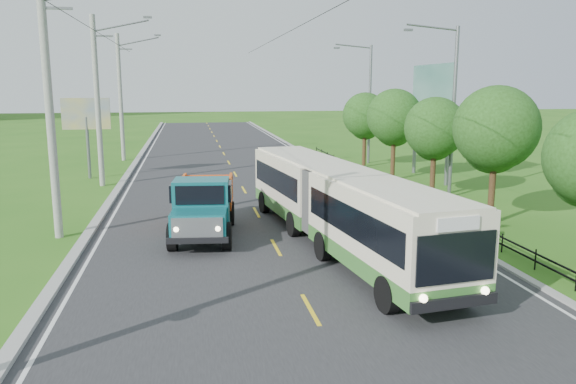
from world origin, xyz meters
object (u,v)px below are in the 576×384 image
object	(u,v)px
pole_mid	(98,101)
tree_back	(365,118)
tree_fourth	(435,131)
bus	(338,201)
planter_near	(489,230)
tree_fifth	(394,120)
streetlight_far	(368,100)
tree_third	(495,133)
streetlight_mid	(451,106)
billboard_left	(86,119)
dump_truck	(204,202)
pole_near	(50,109)
planter_mid	(411,193)
billboard_right	(433,96)
planter_far	(365,171)
pole_far	(121,97)

from	to	relation	value
pole_mid	tree_back	distance (m)	18.89
tree_fourth	bus	size ratio (longest dim) A/B	0.35
pole_mid	planter_near	size ratio (longest dim) A/B	14.93
tree_fifth	streetlight_far	world-z (taller)	streetlight_far
tree_third	planter_near	size ratio (longest dim) A/B	8.96
tree_back	streetlight_mid	xyz separation A→B (m)	(0.79, -12.14, 1.25)
bus	streetlight_far	bearing A→B (deg)	62.12
billboard_left	dump_truck	distance (m)	17.44
bus	dump_truck	world-z (taller)	bus
pole_near	streetlight_mid	bearing A→B (deg)	14.81
tree_third	tree_fifth	bearing A→B (deg)	90.00
pole_near	billboard_left	distance (m)	15.10
billboard_left	bus	world-z (taller)	billboard_left
planter_near	planter_mid	distance (m)	8.00
streetlight_far	dump_truck	bearing A→B (deg)	-123.72
tree_third	streetlight_mid	bearing A→B (deg)	82.36
tree_fifth	billboard_left	bearing A→B (deg)	168.72
planter_near	bus	distance (m)	6.49
billboard_right	pole_mid	bearing A→B (deg)	177.22
billboard_right	billboard_left	bearing A→B (deg)	169.60
planter_mid	planter_far	xyz separation A→B (m)	(0.00, 8.00, 0.00)
streetlight_mid	planter_near	world-z (taller)	streetlight_mid
planter_near	planter_mid	world-z (taller)	same
streetlight_far	planter_mid	xyz separation A→B (m)	(-2.04, -14.00, -4.62)
streetlight_mid	dump_truck	bearing A→B (deg)	-156.28
pole_mid	pole_far	bearing A→B (deg)	90.00
streetlight_far	billboard_left	distance (m)	20.56
pole_near	streetlight_mid	distance (m)	19.56
planter_mid	billboard_left	world-z (taller)	billboard_left
streetlight_far	billboard_right	distance (m)	8.18
pole_far	tree_back	bearing A→B (deg)	-20.74
tree_back	planter_near	xyz separation A→B (m)	(-1.26, -20.14, -3.37)
tree_fifth	dump_truck	distance (m)	17.42
tree_fourth	streetlight_far	distance (m)	13.94
pole_far	dump_truck	world-z (taller)	pole_far
streetlight_far	pole_mid	bearing A→B (deg)	-159.68
tree_fourth	planter_near	world-z (taller)	tree_fourth
tree_third	planter_far	xyz separation A→B (m)	(-1.26, 13.86, -3.70)
planter_far	billboard_left	world-z (taller)	billboard_left
streetlight_mid	planter_mid	distance (m)	5.05
pole_far	tree_third	bearing A→B (deg)	-53.91
pole_mid	planter_near	bearing A→B (deg)	-41.65
pole_mid	planter_far	distance (m)	17.56
planter_far	planter_mid	bearing A→B (deg)	-90.00
tree_back	billboard_left	xyz separation A→B (m)	(-19.36, -2.14, 0.21)
streetlight_mid	planter_far	world-z (taller)	streetlight_mid
streetlight_mid	streetlight_far	size ratio (longest dim) A/B	1.00
tree_third	streetlight_mid	world-z (taller)	streetlight_mid
planter_far	bus	size ratio (longest dim) A/B	0.04
planter_far	dump_truck	world-z (taller)	dump_truck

